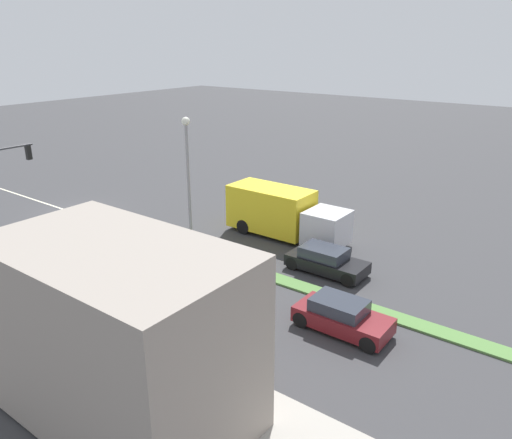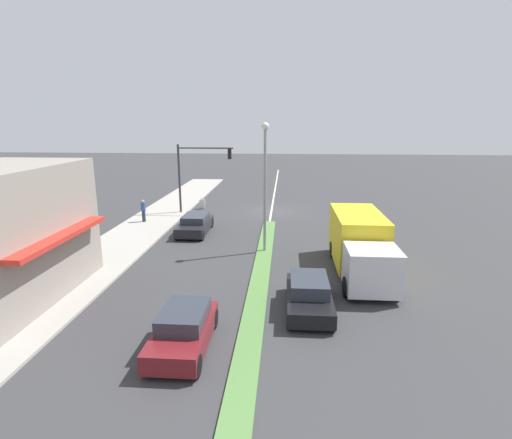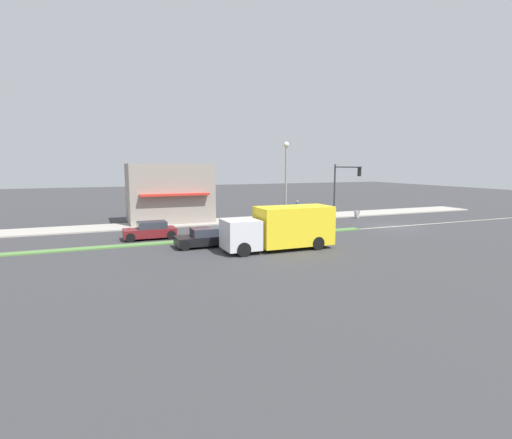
{
  "view_description": "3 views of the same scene",
  "coord_description": "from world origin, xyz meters",
  "px_view_note": "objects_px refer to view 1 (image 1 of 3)",
  "views": [
    {
      "loc": [
        18.38,
        29.26,
        11.17
      ],
      "look_at": [
        -1.98,
        14.04,
        1.99
      ],
      "focal_mm": 35.0,
      "sensor_mm": 36.0,
      "label": 1
    },
    {
      "loc": [
        -1.16,
        33.49,
        7.52
      ],
      "look_at": [
        0.5,
        11.15,
        1.99
      ],
      "focal_mm": 28.0,
      "sensor_mm": 36.0,
      "label": 2
    },
    {
      "loc": [
        -28.76,
        25.47,
        5.67
      ],
      "look_at": [
        -0.66,
        13.9,
        1.48
      ],
      "focal_mm": 28.0,
      "sensor_mm": 36.0,
      "label": 3
    }
  ],
  "objects_px": {
    "sedan_maroon": "(342,316)",
    "suv_black": "(326,261)",
    "delivery_truck": "(283,213)",
    "street_lamp": "(188,168)",
    "sedan_dark": "(73,254)"
  },
  "relations": [
    {
      "from": "delivery_truck",
      "to": "suv_black",
      "type": "height_order",
      "value": "delivery_truck"
    },
    {
      "from": "delivery_truck",
      "to": "suv_black",
      "type": "relative_size",
      "value": 1.85
    },
    {
      "from": "delivery_truck",
      "to": "suv_black",
      "type": "bearing_deg",
      "value": 58.13
    },
    {
      "from": "delivery_truck",
      "to": "sedan_maroon",
      "type": "height_order",
      "value": "delivery_truck"
    },
    {
      "from": "street_lamp",
      "to": "sedan_dark",
      "type": "distance_m",
      "value": 7.5
    },
    {
      "from": "street_lamp",
      "to": "sedan_dark",
      "type": "relative_size",
      "value": 1.73
    },
    {
      "from": "sedan_maroon",
      "to": "suv_black",
      "type": "xyz_separation_m",
      "value": [
        -4.4,
        -3.18,
        -0.02
      ]
    },
    {
      "from": "street_lamp",
      "to": "delivery_truck",
      "type": "distance_m",
      "value": 6.61
    },
    {
      "from": "suv_black",
      "to": "delivery_truck",
      "type": "bearing_deg",
      "value": -121.87
    },
    {
      "from": "sedan_dark",
      "to": "suv_black",
      "type": "relative_size",
      "value": 1.05
    },
    {
      "from": "sedan_dark",
      "to": "suv_black",
      "type": "bearing_deg",
      "value": 123.17
    },
    {
      "from": "street_lamp",
      "to": "delivery_truck",
      "type": "relative_size",
      "value": 0.98
    },
    {
      "from": "street_lamp",
      "to": "suv_black",
      "type": "relative_size",
      "value": 1.81
    },
    {
      "from": "delivery_truck",
      "to": "suv_black",
      "type": "xyz_separation_m",
      "value": [
        2.8,
        4.5,
        -0.84
      ]
    },
    {
      "from": "sedan_maroon",
      "to": "delivery_truck",
      "type": "bearing_deg",
      "value": -133.12
    }
  ]
}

